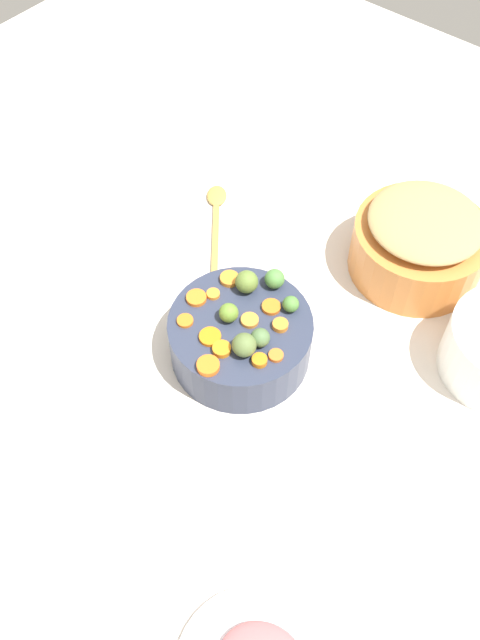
# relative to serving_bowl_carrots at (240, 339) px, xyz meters

# --- Properties ---
(tabletop) EXTENTS (2.40, 2.40, 0.02)m
(tabletop) POSITION_rel_serving_bowl_carrots_xyz_m (0.00, 0.05, -0.06)
(tabletop) COLOR silver
(tabletop) RESTS_ON ground
(serving_bowl_carrots) EXTENTS (0.26, 0.26, 0.10)m
(serving_bowl_carrots) POSITION_rel_serving_bowl_carrots_xyz_m (0.00, 0.00, 0.00)
(serving_bowl_carrots) COLOR #2D3449
(serving_bowl_carrots) RESTS_ON tabletop
(metal_pot) EXTENTS (0.27, 0.27, 0.11)m
(metal_pot) POSITION_rel_serving_bowl_carrots_xyz_m (0.39, -0.14, 0.01)
(metal_pot) COLOR #CF7A38
(metal_pot) RESTS_ON tabletop
(stuffing_mound) EXTENTS (0.23, 0.23, 0.04)m
(stuffing_mound) POSITION_rel_serving_bowl_carrots_xyz_m (0.39, -0.14, 0.08)
(stuffing_mound) COLOR tan
(stuffing_mound) RESTS_ON metal_pot
(carrot_slice_0) EXTENTS (0.05, 0.05, 0.01)m
(carrot_slice_0) POSITION_rel_serving_bowl_carrots_xyz_m (-0.06, 0.02, 0.05)
(carrot_slice_0) COLOR orange
(carrot_slice_0) RESTS_ON serving_bowl_carrots
(carrot_slice_1) EXTENTS (0.06, 0.06, 0.01)m
(carrot_slice_1) POSITION_rel_serving_bowl_carrots_xyz_m (-0.11, -0.02, 0.05)
(carrot_slice_1) COLOR orange
(carrot_slice_1) RESTS_ON serving_bowl_carrots
(carrot_slice_2) EXTENTS (0.03, 0.03, 0.01)m
(carrot_slice_2) POSITION_rel_serving_bowl_carrots_xyz_m (-0.04, -0.08, 0.05)
(carrot_slice_2) COLOR orange
(carrot_slice_2) RESTS_ON serving_bowl_carrots
(carrot_slice_3) EXTENTS (0.04, 0.04, 0.01)m
(carrot_slice_3) POSITION_rel_serving_bowl_carrots_xyz_m (-0.01, -0.09, 0.05)
(carrot_slice_3) COLOR orange
(carrot_slice_3) RESTS_ON serving_bowl_carrots
(carrot_slice_4) EXTENTS (0.04, 0.04, 0.01)m
(carrot_slice_4) POSITION_rel_serving_bowl_carrots_xyz_m (0.06, -0.02, 0.05)
(carrot_slice_4) COLOR orange
(carrot_slice_4) RESTS_ON serving_bowl_carrots
(carrot_slice_5) EXTENTS (0.05, 0.05, 0.01)m
(carrot_slice_5) POSITION_rel_serving_bowl_carrots_xyz_m (-0.01, 0.10, 0.05)
(carrot_slice_5) COLOR orange
(carrot_slice_5) RESTS_ON serving_bowl_carrots
(carrot_slice_6) EXTENTS (0.03, 0.03, 0.01)m
(carrot_slice_6) POSITION_rel_serving_bowl_carrots_xyz_m (-0.06, 0.08, 0.05)
(carrot_slice_6) COLOR orange
(carrot_slice_6) RESTS_ON serving_bowl_carrots
(carrot_slice_7) EXTENTS (0.04, 0.04, 0.01)m
(carrot_slice_7) POSITION_rel_serving_bowl_carrots_xyz_m (0.01, -0.01, 0.05)
(carrot_slice_7) COLOR orange
(carrot_slice_7) RESTS_ON serving_bowl_carrots
(carrot_slice_8) EXTENTS (0.04, 0.04, 0.01)m
(carrot_slice_8) POSITION_rel_serving_bowl_carrots_xyz_m (-0.07, -0.01, 0.05)
(carrot_slice_8) COLOR orange
(carrot_slice_8) RESTS_ON serving_bowl_carrots
(carrot_slice_9) EXTENTS (0.03, 0.03, 0.01)m
(carrot_slice_9) POSITION_rel_serving_bowl_carrots_xyz_m (0.04, -0.06, 0.05)
(carrot_slice_9) COLOR orange
(carrot_slice_9) RESTS_ON serving_bowl_carrots
(carrot_slice_10) EXTENTS (0.04, 0.04, 0.01)m
(carrot_slice_10) POSITION_rel_serving_bowl_carrots_xyz_m (0.06, 0.08, 0.05)
(carrot_slice_10) COLOR orange
(carrot_slice_10) RESTS_ON serving_bowl_carrots
(carrot_slice_11) EXTENTS (0.03, 0.03, 0.01)m
(carrot_slice_11) POSITION_rel_serving_bowl_carrots_xyz_m (0.02, 0.08, 0.05)
(carrot_slice_11) COLOR orange
(carrot_slice_11) RESTS_ON serving_bowl_carrots
(brussels_sprout_0) EXTENTS (0.03, 0.03, 0.03)m
(brussels_sprout_0) POSITION_rel_serving_bowl_carrots_xyz_m (0.08, -0.05, 0.06)
(brussels_sprout_0) COLOR #4B7E36
(brussels_sprout_0) RESTS_ON serving_bowl_carrots
(brussels_sprout_1) EXTENTS (0.03, 0.03, 0.03)m
(brussels_sprout_1) POSITION_rel_serving_bowl_carrots_xyz_m (-0.01, -0.05, 0.07)
(brussels_sprout_1) COLOR #4E6D3F
(brussels_sprout_1) RESTS_ON serving_bowl_carrots
(brussels_sprout_2) EXTENTS (0.04, 0.04, 0.04)m
(brussels_sprout_2) POSITION_rel_serving_bowl_carrots_xyz_m (-0.04, -0.04, 0.07)
(brussels_sprout_2) COLOR #586E39
(brussels_sprout_2) RESTS_ON serving_bowl_carrots
(brussels_sprout_3) EXTENTS (0.04, 0.04, 0.04)m
(brussels_sprout_3) POSITION_rel_serving_bowl_carrots_xyz_m (0.07, 0.04, 0.07)
(brussels_sprout_3) COLOR olive
(brussels_sprout_3) RESTS_ON serving_bowl_carrots
(brussels_sprout_4) EXTENTS (0.04, 0.04, 0.04)m
(brussels_sprout_4) POSITION_rel_serving_bowl_carrots_xyz_m (-0.00, 0.02, 0.07)
(brussels_sprout_4) COLOR olive
(brussels_sprout_4) RESTS_ON serving_bowl_carrots
(brussels_sprout_5) EXTENTS (0.04, 0.04, 0.04)m
(brussels_sprout_5) POSITION_rel_serving_bowl_carrots_xyz_m (0.11, 0.01, 0.07)
(brussels_sprout_5) COLOR #4E843E
(brussels_sprout_5) RESTS_ON serving_bowl_carrots
(wooden_spoon) EXTENTS (0.25, 0.21, 0.01)m
(wooden_spoon) POSITION_rel_serving_bowl_carrots_xyz_m (0.24, 0.27, -0.04)
(wooden_spoon) COLOR #A8873F
(wooden_spoon) RESTS_ON tabletop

